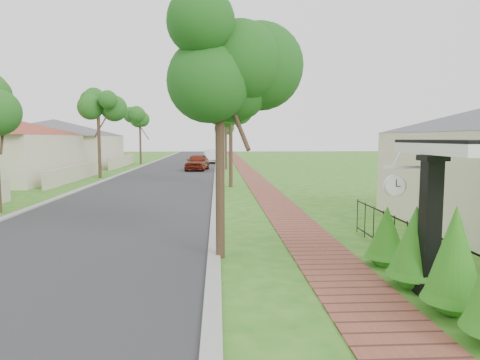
# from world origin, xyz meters

# --- Properties ---
(ground) EXTENTS (160.00, 160.00, 0.00)m
(ground) POSITION_xyz_m (0.00, 0.00, 0.00)
(ground) COLOR #296D19
(ground) RESTS_ON ground
(road) EXTENTS (7.00, 120.00, 0.02)m
(road) POSITION_xyz_m (-3.00, 20.00, 0.00)
(road) COLOR #28282B
(road) RESTS_ON ground
(kerb_right) EXTENTS (0.30, 120.00, 0.10)m
(kerb_right) POSITION_xyz_m (0.65, 20.00, 0.00)
(kerb_right) COLOR #9E9E99
(kerb_right) RESTS_ON ground
(kerb_left) EXTENTS (0.30, 120.00, 0.10)m
(kerb_left) POSITION_xyz_m (-6.65, 20.00, 0.00)
(kerb_left) COLOR #9E9E99
(kerb_left) RESTS_ON ground
(sidewalk) EXTENTS (1.50, 120.00, 0.03)m
(sidewalk) POSITION_xyz_m (3.25, 20.00, 0.00)
(sidewalk) COLOR brown
(sidewalk) RESTS_ON ground
(porch_post) EXTENTS (0.48, 0.48, 2.52)m
(porch_post) POSITION_xyz_m (4.55, -1.00, 1.12)
(porch_post) COLOR black
(porch_post) RESTS_ON ground
(picket_fence) EXTENTS (0.03, 8.02, 1.00)m
(picket_fence) POSITION_xyz_m (4.90, -0.00, 0.53)
(picket_fence) COLOR black
(picket_fence) RESTS_ON ground
(street_trees) EXTENTS (10.70, 37.65, 5.89)m
(street_trees) POSITION_xyz_m (-2.87, 26.84, 4.54)
(street_trees) COLOR #382619
(street_trees) RESTS_ON ground
(hedge_row) EXTENTS (0.93, 4.62, 2.01)m
(hedge_row) POSITION_xyz_m (4.45, -1.41, 0.81)
(hedge_row) COLOR #176915
(hedge_row) RESTS_ON ground
(far_house_grey) EXTENTS (15.56, 15.56, 4.60)m
(far_house_grey) POSITION_xyz_m (-14.97, 34.00, 2.34)
(far_house_grey) COLOR beige
(far_house_grey) RESTS_ON ground
(parked_car_red) EXTENTS (2.19, 4.35, 1.42)m
(parked_car_red) POSITION_xyz_m (-1.00, 28.65, 0.71)
(parked_car_red) COLOR maroon
(parked_car_red) RESTS_ON ground
(parked_car_white) EXTENTS (2.00, 4.62, 1.48)m
(parked_car_white) POSITION_xyz_m (0.10, 39.39, 0.74)
(parked_car_white) COLOR white
(parked_car_white) RESTS_ON ground
(near_tree) EXTENTS (2.18, 2.18, 5.60)m
(near_tree) POSITION_xyz_m (0.80, 1.50, 4.46)
(near_tree) COLOR #382619
(near_tree) RESTS_ON ground
(utility_pole) EXTENTS (1.20, 0.24, 7.61)m
(utility_pole) POSITION_xyz_m (1.09, 17.40, 3.86)
(utility_pole) COLOR gray
(utility_pole) RESTS_ON ground
(station_clock) EXTENTS (0.68, 0.13, 0.58)m
(station_clock) POSITION_xyz_m (4.06, -0.60, 1.95)
(station_clock) COLOR white
(station_clock) RESTS_ON ground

